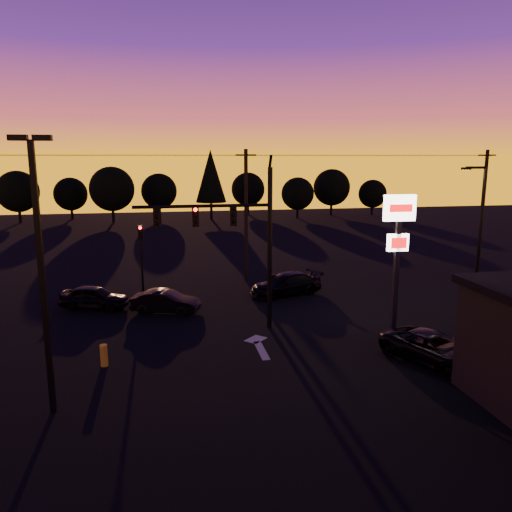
{
  "coord_description": "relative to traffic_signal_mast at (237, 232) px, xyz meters",
  "views": [
    {
      "loc": [
        -3.62,
        -19.56,
        8.48
      ],
      "look_at": [
        1.0,
        5.0,
        3.5
      ],
      "focal_mm": 35.0,
      "sensor_mm": 36.0,
      "label": 1
    }
  ],
  "objects": [
    {
      "name": "utility_pole_2",
      "position": [
        20.1,
        10.01,
        -0.34
      ],
      "size": [
        1.4,
        0.26,
        9.0
      ],
      "color": "black",
      "rests_on": "ground"
    },
    {
      "name": "utility_pole_1",
      "position": [
        2.1,
        10.01,
        -0.34
      ],
      "size": [
        1.4,
        0.26,
        9.0
      ],
      "color": "black",
      "rests_on": "ground"
    },
    {
      "name": "tree_2",
      "position": [
        -9.9,
        44.01,
        -0.57
      ],
      "size": [
        5.77,
        5.78,
        7.26
      ],
      "color": "black",
      "rests_on": "ground"
    },
    {
      "name": "streetlight",
      "position": [
        14.01,
        1.51,
        -0.52
      ],
      "size": [
        1.55,
        0.35,
        8.0
      ],
      "color": "black",
      "rests_on": "ground"
    },
    {
      "name": "secondary_signal",
      "position": [
        -4.9,
        7.49,
        -2.07
      ],
      "size": [
        0.3,
        0.31,
        4.35
      ],
      "color": "black",
      "rests_on": "ground"
    },
    {
      "name": "bollard",
      "position": [
        -6.11,
        -3.42,
        -4.48
      ],
      "size": [
        0.31,
        0.31,
        0.92
      ],
      "primitive_type": "cylinder",
      "color": "gold",
      "rests_on": "ground"
    },
    {
      "name": "pylon_sign",
      "position": [
        7.1,
        -2.49,
        -0.02
      ],
      "size": [
        1.5,
        0.28,
        6.8
      ],
      "color": "black",
      "rests_on": "ground"
    },
    {
      "name": "ground",
      "position": [
        0.1,
        -3.99,
        -4.94
      ],
      "size": [
        120.0,
        120.0,
        0.0
      ],
      "primitive_type": "plane",
      "color": "black",
      "rests_on": "ground"
    },
    {
      "name": "parking_lot_light",
      "position": [
        -7.4,
        -6.99,
        0.33
      ],
      "size": [
        1.25,
        0.3,
        9.14
      ],
      "color": "black",
      "rests_on": "ground"
    },
    {
      "name": "tree_1",
      "position": [
        -15.9,
        49.01,
        -1.5
      ],
      "size": [
        4.54,
        4.54,
        5.71
      ],
      "color": "black",
      "rests_on": "ground"
    },
    {
      "name": "traffic_signal_mast",
      "position": [
        0.0,
        0.0,
        0.0
      ],
      "size": [
        6.79,
        0.52,
        8.58
      ],
      "color": "black",
      "rests_on": "ground"
    },
    {
      "name": "tree_0",
      "position": [
        -21.9,
        46.01,
        -0.88
      ],
      "size": [
        5.36,
        5.36,
        6.74
      ],
      "color": "black",
      "rests_on": "ground"
    },
    {
      "name": "tree_3",
      "position": [
        -3.9,
        48.01,
        -1.19
      ],
      "size": [
        4.95,
        4.95,
        6.22
      ],
      "color": "black",
      "rests_on": "ground"
    },
    {
      "name": "tree_5",
      "position": [
        9.1,
        50.01,
        -1.19
      ],
      "size": [
        4.95,
        4.95,
        6.22
      ],
      "color": "black",
      "rests_on": "ground"
    },
    {
      "name": "lane_arrow",
      "position": [
        0.6,
        -2.33,
        -4.93
      ],
      "size": [
        1.2,
        3.1,
        0.01
      ],
      "color": "beige",
      "rests_on": "ground"
    },
    {
      "name": "car_left",
      "position": [
        -7.52,
        4.94,
        -4.28
      ],
      "size": [
        4.17,
        2.76,
        1.32
      ],
      "primitive_type": "imported",
      "rotation": [
        0.0,
        0.0,
        1.23
      ],
      "color": "black",
      "rests_on": "ground"
    },
    {
      "name": "tree_8",
      "position": [
        27.1,
        46.01,
        -1.82
      ],
      "size": [
        4.12,
        4.12,
        5.19
      ],
      "color": "black",
      "rests_on": "ground"
    },
    {
      "name": "power_wires",
      "position": [
        2.1,
        10.01,
        3.63
      ],
      "size": [
        36.0,
        1.22,
        0.07
      ],
      "color": "black",
      "rests_on": "ground"
    },
    {
      "name": "car_mid",
      "position": [
        -3.54,
        3.43,
        -4.31
      ],
      "size": [
        4.0,
        2.49,
        1.24
      ],
      "primitive_type": "imported",
      "rotation": [
        0.0,
        0.0,
        1.23
      ],
      "color": "black",
      "rests_on": "ground"
    },
    {
      "name": "tree_7",
      "position": [
        21.1,
        47.01,
        -0.88
      ],
      "size": [
        5.36,
        5.36,
        6.74
      ],
      "color": "black",
      "rests_on": "ground"
    },
    {
      "name": "car_right",
      "position": [
        3.9,
        5.74,
        -4.26
      ],
      "size": [
        5.01,
        3.22,
        1.35
      ],
      "primitive_type": "imported",
      "rotation": [
        0.0,
        0.0,
        -1.26
      ],
      "color": "black",
      "rests_on": "ground"
    },
    {
      "name": "tree_4",
      "position": [
        3.1,
        45.01,
        0.99
      ],
      "size": [
        4.18,
        4.18,
        9.5
      ],
      "color": "black",
      "rests_on": "ground"
    },
    {
      "name": "tree_6",
      "position": [
        15.1,
        44.01,
        -1.5
      ],
      "size": [
        4.54,
        4.54,
        5.71
      ],
      "color": "black",
      "rests_on": "ground"
    },
    {
      "name": "suv_parked",
      "position": [
        7.41,
        -5.65,
        -4.3
      ],
      "size": [
        3.85,
        5.03,
        1.27
      ],
      "primitive_type": "imported",
      "rotation": [
        0.0,
        0.0,
        0.44
      ],
      "color": "black",
      "rests_on": "ground"
    }
  ]
}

